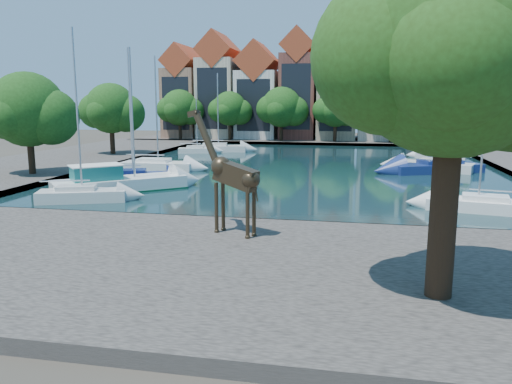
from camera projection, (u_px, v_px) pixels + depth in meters
ground at (255, 227)px, 25.43m from camera, size 160.00×160.00×0.00m
water_basin at (303, 167)px, 48.59m from camera, size 38.00×50.00×0.08m
near_quay at (218, 267)px, 18.63m from camera, size 50.00×14.00×0.50m
far_quay at (323, 140)px, 79.44m from camera, size 60.00×16.00×0.50m
left_quay at (70, 159)px, 53.30m from camera, size 14.00×52.00×0.50m
plane_tree at (459, 53)px, 13.92m from camera, size 8.32×6.40×10.62m
townhouse_west_end at (185, 95)px, 82.53m from camera, size 5.44×9.18×14.93m
townhouse_west_mid at (220, 90)px, 81.23m from camera, size 5.94×9.18×16.79m
townhouse_west_inner at (259, 95)px, 80.15m from camera, size 6.43×9.18×15.15m
townhouse_center at (299, 88)px, 78.74m from camera, size 5.44×9.18×16.93m
townhouse_east_inner at (337, 92)px, 77.71m from camera, size 5.94×9.18×15.79m
townhouse_east_mid at (380, 90)px, 76.41m from camera, size 6.43×9.18×16.65m
townhouse_east_end at (424, 96)px, 75.35m from camera, size 5.44×9.18×14.43m
far_tree_far_west at (180, 109)px, 77.40m from camera, size 7.28×5.60×7.68m
far_tree_west at (230, 110)px, 75.91m from camera, size 6.76×5.20×7.36m
far_tree_mid_west at (282, 108)px, 74.34m from camera, size 7.80×6.00×8.00m
far_tree_mid_east at (336, 110)px, 72.85m from camera, size 7.02×5.40×7.52m
far_tree_east at (393, 109)px, 71.31m from camera, size 7.54×5.80×7.84m
far_tree_far_east at (452, 111)px, 69.82m from camera, size 6.76×5.20×7.36m
side_tree_left_near at (29, 112)px, 39.99m from camera, size 7.80×6.00×8.20m
side_tree_left_far at (112, 110)px, 55.65m from camera, size 7.28×5.60×7.88m
giraffe_statue at (230, 174)px, 21.94m from camera, size 3.64×1.93×5.47m
motorsailer at (116, 181)px, 35.00m from camera, size 8.60×7.99×9.93m
sailboat_left_a at (82, 192)px, 31.61m from camera, size 5.72×3.64×10.66m
sailboat_left_b at (133, 176)px, 38.85m from camera, size 6.72×4.30×10.25m
sailboat_left_c at (158, 164)px, 46.06m from camera, size 6.72×2.46×10.26m
sailboat_left_d at (197, 149)px, 61.22m from camera, size 4.79×2.67×8.07m
sailboat_left_e at (218, 147)px, 62.98m from camera, size 7.20×3.67×9.68m
sailboat_right_a at (478, 202)px, 28.81m from camera, size 5.92×3.07×8.51m
sailboat_right_b at (435, 166)px, 44.62m from camera, size 8.69×6.00×12.70m
sailboat_right_c at (433, 164)px, 45.68m from camera, size 7.34×4.72×9.68m
sailboat_right_d at (441, 154)px, 55.51m from camera, size 5.48×3.02×8.82m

